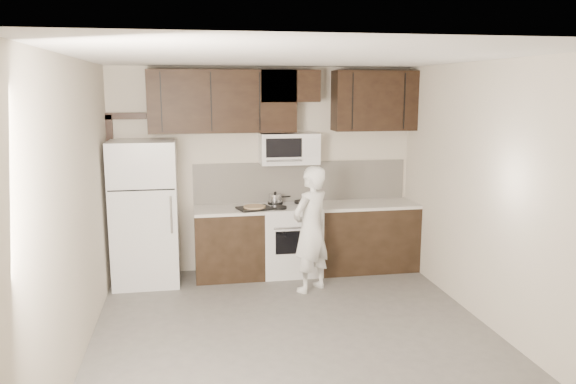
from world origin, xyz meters
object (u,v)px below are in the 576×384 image
object	(u,v)px
stove	(291,239)
microwave	(289,148)
refrigerator	(145,213)
person	(311,229)

from	to	relation	value
stove	microwave	bearing A→B (deg)	90.10
refrigerator	microwave	bearing A→B (deg)	5.15
refrigerator	person	world-z (taller)	refrigerator
stove	refrigerator	bearing A→B (deg)	-178.49
stove	microwave	xyz separation A→B (m)	(-0.00, 0.12, 1.19)
stove	person	distance (m)	0.76
microwave	person	bearing A→B (deg)	-81.58
microwave	person	world-z (taller)	microwave
microwave	stove	bearing A→B (deg)	-89.90
stove	microwave	distance (m)	1.20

